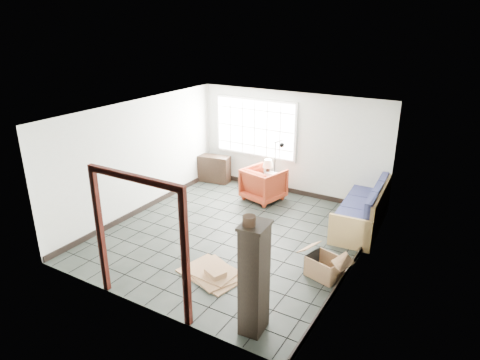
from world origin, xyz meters
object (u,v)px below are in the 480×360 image
Objects in this scene: armchair at (264,182)px; side_table at (269,179)px; futon_sofa at (365,212)px; tall_shelf at (254,278)px.

armchair reaches higher than side_table.
futon_sofa is 2.52× the size of armchair.
futon_sofa is 3.96× the size of side_table.
side_table is at bearing 109.65° from tall_shelf.
armchair is 4.80m from tall_shelf.
armchair is 0.37m from side_table.
futon_sofa is 1.33× the size of tall_shelf.
side_table is 0.34× the size of tall_shelf.
tall_shelf reaches higher than side_table.
armchair is (-2.57, 0.23, 0.10)m from futon_sofa.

